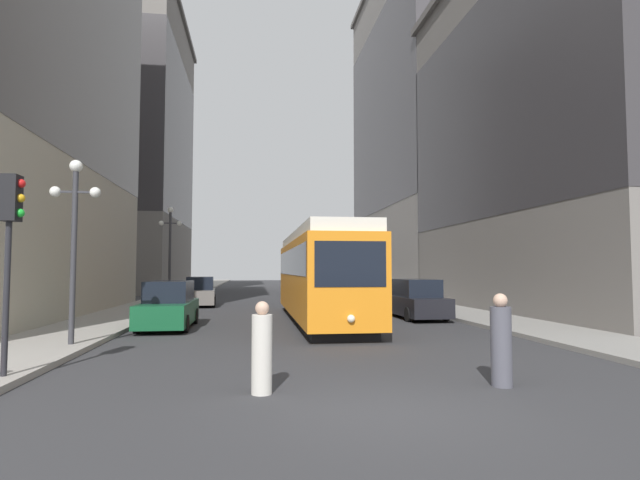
{
  "coord_description": "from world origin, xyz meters",
  "views": [
    {
      "loc": [
        -2.19,
        -7.95,
        2.27
      ],
      "look_at": [
        0.23,
        9.92,
        3.33
      ],
      "focal_mm": 28.24,
      "sensor_mm": 36.0,
      "label": 1
    }
  ],
  "objects_px": {
    "pedestrian_crossing_near": "(262,351)",
    "lamp_post_left_far": "(170,241)",
    "traffic_light_near_left": "(10,220)",
    "lamp_post_left_near": "(74,222)",
    "pedestrian_crossing_far": "(501,343)",
    "streetcar": "(319,273)",
    "parked_car_left_near": "(169,306)",
    "parked_car_left_mid": "(200,292)",
    "transit_bus": "(337,274)",
    "parked_car_right_far": "(415,300)"
  },
  "relations": [
    {
      "from": "streetcar",
      "to": "lamp_post_left_near",
      "type": "bearing_deg",
      "value": -140.34
    },
    {
      "from": "transit_bus",
      "to": "lamp_post_left_far",
      "type": "bearing_deg",
      "value": -144.08
    },
    {
      "from": "streetcar",
      "to": "pedestrian_crossing_far",
      "type": "bearing_deg",
      "value": -81.59
    },
    {
      "from": "lamp_post_left_near",
      "to": "pedestrian_crossing_far",
      "type": "bearing_deg",
      "value": -30.8
    },
    {
      "from": "streetcar",
      "to": "parked_car_left_mid",
      "type": "relative_size",
      "value": 3.07
    },
    {
      "from": "parked_car_left_mid",
      "to": "pedestrian_crossing_far",
      "type": "xyz_separation_m",
      "value": [
        8.05,
        -22.94,
        -0.0
      ]
    },
    {
      "from": "transit_bus",
      "to": "parked_car_right_far",
      "type": "height_order",
      "value": "transit_bus"
    },
    {
      "from": "parked_car_right_far",
      "to": "pedestrian_crossing_near",
      "type": "distance_m",
      "value": 15.31
    },
    {
      "from": "parked_car_left_near",
      "to": "traffic_light_near_left",
      "type": "xyz_separation_m",
      "value": [
        -1.68,
        -9.4,
        2.43
      ]
    },
    {
      "from": "transit_bus",
      "to": "parked_car_left_near",
      "type": "height_order",
      "value": "transit_bus"
    },
    {
      "from": "parked_car_left_mid",
      "to": "pedestrian_crossing_near",
      "type": "bearing_deg",
      "value": -85.0
    },
    {
      "from": "pedestrian_crossing_far",
      "to": "lamp_post_left_near",
      "type": "bearing_deg",
      "value": -39.42
    },
    {
      "from": "parked_car_left_mid",
      "to": "pedestrian_crossing_far",
      "type": "height_order",
      "value": "parked_car_left_mid"
    },
    {
      "from": "parked_car_left_mid",
      "to": "pedestrian_crossing_near",
      "type": "relative_size",
      "value": 2.74
    },
    {
      "from": "parked_car_left_near",
      "to": "traffic_light_near_left",
      "type": "distance_m",
      "value": 9.85
    },
    {
      "from": "traffic_light_near_left",
      "to": "lamp_post_left_near",
      "type": "bearing_deg",
      "value": 92.85
    },
    {
      "from": "transit_bus",
      "to": "pedestrian_crossing_near",
      "type": "distance_m",
      "value": 31.89
    },
    {
      "from": "parked_car_right_far",
      "to": "lamp_post_left_far",
      "type": "relative_size",
      "value": 0.83
    },
    {
      "from": "parked_car_left_mid",
      "to": "traffic_light_near_left",
      "type": "distance_m",
      "value": 21.58
    },
    {
      "from": "transit_bus",
      "to": "parked_car_left_mid",
      "type": "bearing_deg",
      "value": -139.06
    },
    {
      "from": "parked_car_left_near",
      "to": "parked_car_left_mid",
      "type": "relative_size",
      "value": 1.06
    },
    {
      "from": "lamp_post_left_far",
      "to": "transit_bus",
      "type": "bearing_deg",
      "value": 34.24
    },
    {
      "from": "parked_car_right_far",
      "to": "lamp_post_left_near",
      "type": "xyz_separation_m",
      "value": [
        -12.69,
        -7.5,
        2.81
      ]
    },
    {
      "from": "lamp_post_left_near",
      "to": "pedestrian_crossing_near",
      "type": "bearing_deg",
      "value": -48.12
    },
    {
      "from": "pedestrian_crossing_near",
      "to": "lamp_post_left_near",
      "type": "height_order",
      "value": "lamp_post_left_near"
    },
    {
      "from": "transit_bus",
      "to": "pedestrian_crossing_far",
      "type": "distance_m",
      "value": 31.27
    },
    {
      "from": "traffic_light_near_left",
      "to": "parked_car_left_mid",
      "type": "bearing_deg",
      "value": 85.51
    },
    {
      "from": "streetcar",
      "to": "traffic_light_near_left",
      "type": "relative_size",
      "value": 3.51
    },
    {
      "from": "pedestrian_crossing_near",
      "to": "traffic_light_near_left",
      "type": "distance_m",
      "value": 5.85
    },
    {
      "from": "streetcar",
      "to": "traffic_light_near_left",
      "type": "xyz_separation_m",
      "value": [
        -7.83,
        -11.08,
        1.17
      ]
    },
    {
      "from": "parked_car_left_near",
      "to": "pedestrian_crossing_far",
      "type": "xyz_separation_m",
      "value": [
        8.05,
        -10.96,
        -0.0
      ]
    },
    {
      "from": "pedestrian_crossing_near",
      "to": "pedestrian_crossing_far",
      "type": "xyz_separation_m",
      "value": [
        4.65,
        -0.03,
        0.05
      ]
    },
    {
      "from": "parked_car_left_near",
      "to": "parked_car_left_mid",
      "type": "height_order",
      "value": "same"
    },
    {
      "from": "lamp_post_left_far",
      "to": "parked_car_left_mid",
      "type": "bearing_deg",
      "value": -2.7
    },
    {
      "from": "lamp_post_left_far",
      "to": "streetcar",
      "type": "bearing_deg",
      "value": -52.26
    },
    {
      "from": "streetcar",
      "to": "traffic_light_near_left",
      "type": "distance_m",
      "value": 13.61
    },
    {
      "from": "pedestrian_crossing_near",
      "to": "lamp_post_left_far",
      "type": "xyz_separation_m",
      "value": [
        -5.29,
        23.0,
        3.3
      ]
    },
    {
      "from": "pedestrian_crossing_near",
      "to": "pedestrian_crossing_far",
      "type": "relative_size",
      "value": 0.94
    },
    {
      "from": "parked_car_left_near",
      "to": "parked_car_left_mid",
      "type": "xyz_separation_m",
      "value": [
        -0.0,
        11.98,
        -0.0
      ]
    },
    {
      "from": "lamp_post_left_near",
      "to": "lamp_post_left_far",
      "type": "bearing_deg",
      "value": 90.0
    },
    {
      "from": "streetcar",
      "to": "lamp_post_left_far",
      "type": "distance_m",
      "value": 13.29
    },
    {
      "from": "parked_car_left_near",
      "to": "traffic_light_near_left",
      "type": "relative_size",
      "value": 1.21
    },
    {
      "from": "lamp_post_left_far",
      "to": "parked_car_left_near",
      "type": "bearing_deg",
      "value": -81.06
    },
    {
      "from": "lamp_post_left_near",
      "to": "lamp_post_left_far",
      "type": "relative_size",
      "value": 0.88
    },
    {
      "from": "lamp_post_left_near",
      "to": "lamp_post_left_far",
      "type": "distance_m",
      "value": 17.1
    },
    {
      "from": "pedestrian_crossing_near",
      "to": "lamp_post_left_far",
      "type": "bearing_deg",
      "value": 140.51
    },
    {
      "from": "pedestrian_crossing_near",
      "to": "lamp_post_left_near",
      "type": "xyz_separation_m",
      "value": [
        -5.29,
        5.9,
        2.86
      ]
    },
    {
      "from": "pedestrian_crossing_near",
      "to": "parked_car_left_mid",
      "type": "bearing_deg",
      "value": 135.98
    },
    {
      "from": "parked_car_left_near",
      "to": "pedestrian_crossing_near",
      "type": "relative_size",
      "value": 2.9
    },
    {
      "from": "streetcar",
      "to": "lamp_post_left_far",
      "type": "xyz_separation_m",
      "value": [
        -8.05,
        10.39,
        1.98
      ]
    }
  ]
}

